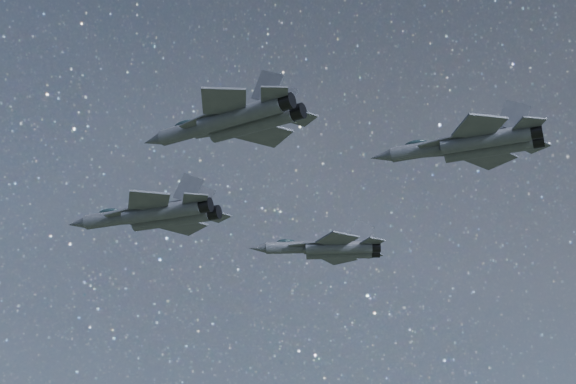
# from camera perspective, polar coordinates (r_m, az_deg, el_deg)

# --- Properties ---
(jet_lead) EXTENTS (20.40, 14.12, 5.12)m
(jet_lead) POSITION_cam_1_polar(r_m,az_deg,el_deg) (93.71, -9.46, -1.58)
(jet_lead) COLOR #393C47
(jet_left) EXTENTS (17.75, 12.40, 4.47)m
(jet_left) POSITION_cam_1_polar(r_m,az_deg,el_deg) (103.04, 2.86, -4.03)
(jet_left) COLOR #393C47
(jet_right) EXTENTS (17.01, 11.40, 4.30)m
(jet_right) POSITION_cam_1_polar(r_m,az_deg,el_deg) (70.42, -3.91, 5.10)
(jet_right) COLOR #393C47
(jet_slot) EXTENTS (18.89, 13.03, 4.74)m
(jet_slot) POSITION_cam_1_polar(r_m,az_deg,el_deg) (84.94, 12.95, 3.35)
(jet_slot) COLOR #393C47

